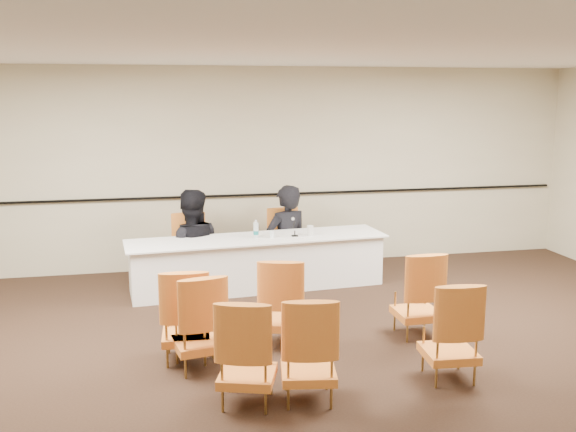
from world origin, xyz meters
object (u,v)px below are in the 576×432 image
at_px(aud_chair_front_left, 185,314).
at_px(drinking_glass, 272,234).
at_px(panelist_main, 286,249).
at_px(aud_chair_front_right, 417,293).
at_px(panel_table, 258,263).
at_px(aud_chair_extra, 199,321).
at_px(water_bottle, 256,229).
at_px(aud_chair_back_right, 450,330).
at_px(panelist_second, 191,255).
at_px(panelist_second_chair, 191,249).
at_px(microphone, 295,228).
at_px(aud_chair_front_mid, 282,301).
at_px(aud_chair_back_left, 247,351).
at_px(aud_chair_back_mid, 308,348).
at_px(panelist_main_chair, 286,242).
at_px(coffee_cup, 310,231).

bearing_deg(aud_chair_front_left, drinking_glass, 63.48).
bearing_deg(panelist_main, aud_chair_front_right, 88.21).
bearing_deg(panel_table, aud_chair_extra, -116.31).
bearing_deg(water_bottle, aud_chair_back_right, -67.91).
distance_m(panelist_second, panelist_second_chair, 0.08).
height_order(microphone, aud_chair_front_right, aud_chair_front_right).
bearing_deg(panel_table, panelist_main, 43.31).
bearing_deg(microphone, panelist_second_chair, 160.89).
xyz_separation_m(aud_chair_front_mid, aud_chair_extra, (-0.89, -0.42, 0.00)).
bearing_deg(aud_chair_back_left, aud_chair_back_mid, 13.03).
xyz_separation_m(panelist_main_chair, drinking_glass, (-0.33, -0.63, 0.27)).
distance_m(panelist_second_chair, drinking_glass, 1.20).
relative_size(panelist_second_chair, aud_chair_back_right, 1.00).
distance_m(panelist_main, panelist_main_chair, 0.11).
xyz_separation_m(coffee_cup, aud_chair_back_mid, (-0.82, -3.28, -0.29)).
bearing_deg(aud_chair_front_left, aud_chair_front_right, 7.22).
bearing_deg(panel_table, panelist_main_chair, 43.31).
bearing_deg(water_bottle, drinking_glass, -17.32).
relative_size(drinking_glass, aud_chair_extra, 0.11).
height_order(coffee_cup, aud_chair_front_left, aud_chair_front_left).
bearing_deg(aud_chair_back_left, aud_chair_back_right, 20.77).
distance_m(microphone, aud_chair_front_left, 2.72).
bearing_deg(aud_chair_extra, panelist_second, 77.88).
distance_m(drinking_glass, aud_chair_back_left, 3.31).
xyz_separation_m(aud_chair_front_mid, aud_chair_back_mid, (-0.03, -1.26, 0.00)).
bearing_deg(panel_table, aud_chair_front_right, -60.48).
height_order(water_bottle, aud_chair_back_left, aud_chair_back_left).
relative_size(aud_chair_back_left, aud_chair_back_mid, 1.00).
bearing_deg(panelist_main, coffee_cup, 88.29).
xyz_separation_m(microphone, aud_chair_back_left, (-1.13, -3.22, -0.35)).
relative_size(drinking_glass, coffee_cup, 0.73).
bearing_deg(aud_chair_back_mid, aud_chair_back_left, -175.37).
relative_size(panelist_second_chair, water_bottle, 3.99).
xyz_separation_m(panel_table, panelist_main_chair, (0.52, 0.58, 0.13)).
bearing_deg(aud_chair_back_mid, aud_chair_front_right, 48.34).
distance_m(coffee_cup, aud_chair_back_left, 3.51).
distance_m(coffee_cup, aud_chair_front_right, 2.19).
bearing_deg(drinking_glass, panelist_second_chair, 153.74).
height_order(aud_chair_front_right, aud_chair_back_right, same).
relative_size(panelist_main_chair, aud_chair_back_right, 1.00).
bearing_deg(aud_chair_extra, aud_chair_back_right, -27.54).
bearing_deg(aud_chair_back_right, aud_chair_front_mid, 144.49).
xyz_separation_m(aud_chair_front_mid, aud_chair_front_right, (1.49, -0.04, 0.00)).
xyz_separation_m(panelist_main_chair, water_bottle, (-0.54, -0.57, 0.34)).
xyz_separation_m(water_bottle, drinking_glass, (0.21, -0.06, -0.07)).
bearing_deg(panelist_main_chair, panel_table, -136.69).
relative_size(water_bottle, aud_chair_extra, 0.25).
relative_size(panelist_second, coffee_cup, 13.42).
xyz_separation_m(aud_chair_front_left, aud_chair_front_mid, (1.01, 0.19, 0.00)).
relative_size(panelist_main_chair, drinking_glass, 9.50).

